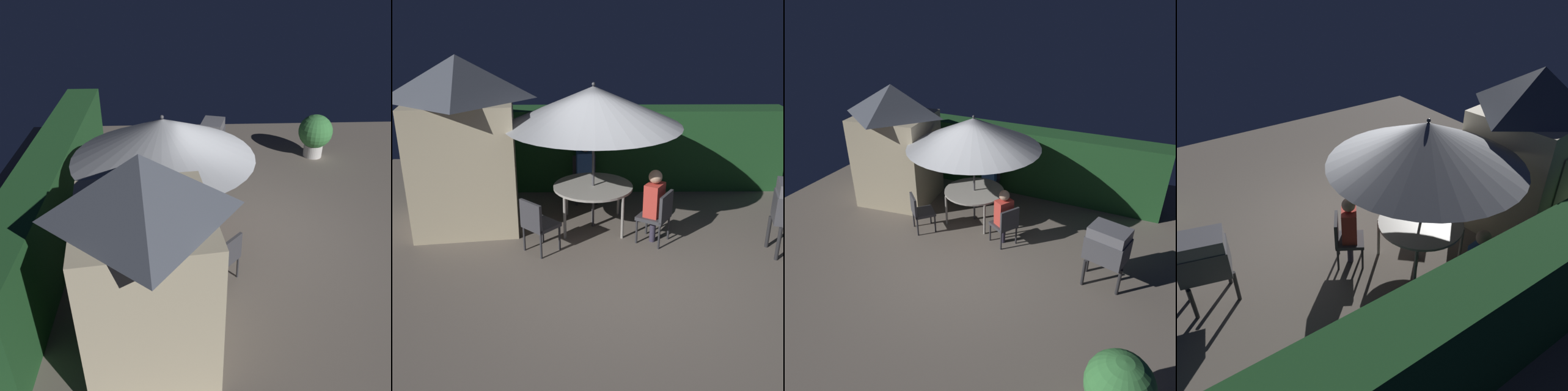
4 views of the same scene
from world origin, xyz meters
TOP-DOWN VIEW (x-y plane):
  - ground_plane at (0.00, 0.00)m, footprint 11.00×11.00m
  - hedge_backdrop at (0.00, 3.50)m, footprint 7.19×0.73m
  - garden_shed at (-2.67, 1.66)m, footprint 2.04×1.91m
  - patio_table at (-0.44, 1.48)m, footprint 1.38×1.38m
  - patio_umbrella at (-0.44, 1.48)m, footprint 2.95×2.95m
  - bbq_grill at (2.70, 0.44)m, footprint 0.81×0.66m
  - chair_near_shed at (0.62, 0.83)m, footprint 0.64×0.64m
  - chair_far_side at (-0.58, 2.72)m, footprint 0.51×0.51m
  - chair_toward_hedge at (-1.34, 0.53)m, footprint 0.65×0.65m
  - person_in_red at (0.54, 0.88)m, footprint 0.38×0.42m
  - person_in_blue at (-0.57, 2.64)m, footprint 0.36×0.28m

SIDE VIEW (x-z plane):
  - ground_plane at x=0.00m, z-range 0.00..0.00m
  - chair_near_shed at x=0.62m, z-range 0.07..0.97m
  - chair_far_side at x=-0.58m, z-range 0.07..0.97m
  - chair_toward_hedge at x=-1.34m, z-range 0.07..0.97m
  - patio_table at x=-0.44m, z-range 0.33..1.11m
  - person_in_red at x=0.54m, z-range 0.15..1.41m
  - person_in_blue at x=-0.57m, z-range 0.15..1.41m
  - bbq_grill at x=2.70m, z-range 0.25..1.45m
  - hedge_backdrop at x=0.00m, z-range 0.00..1.72m
  - garden_shed at x=-2.67m, z-range 0.03..2.99m
  - patio_umbrella at x=-0.44m, z-range 0.89..3.43m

